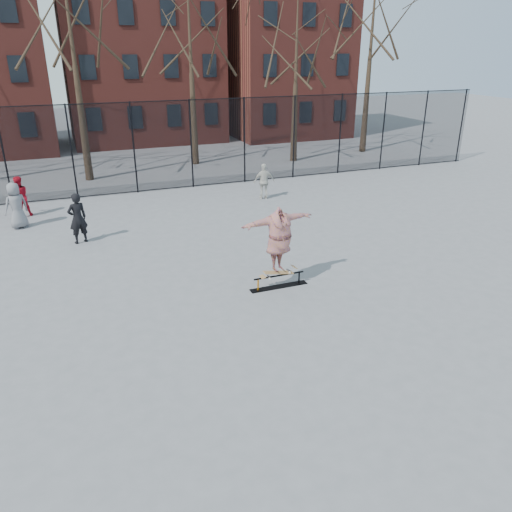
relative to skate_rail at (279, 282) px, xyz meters
name	(u,v)px	position (x,y,z in m)	size (l,w,h in m)	color
ground	(282,322)	(-0.70, -1.78, -0.14)	(100.00, 100.00, 0.00)	slate
skate_rail	(279,282)	(0.00, 0.00, 0.00)	(1.67, 0.25, 0.37)	black
skateboard	(278,273)	(-0.02, 0.00, 0.28)	(0.93, 0.22, 0.11)	olive
skater	(279,241)	(-0.02, 0.00, 1.23)	(2.21, 0.60, 1.79)	#673B95
bystander_grey	(16,206)	(-6.90, 7.94, 0.70)	(0.83, 0.54, 1.69)	slate
bystander_black	(78,218)	(-4.91, 5.55, 0.72)	(0.63, 0.41, 1.73)	black
bystander_red	(19,197)	(-6.87, 9.33, 0.65)	(0.77, 0.60, 1.59)	#B71020
bystander_white	(264,181)	(2.88, 8.18, 0.63)	(0.90, 0.38, 1.54)	beige
fence	(165,145)	(-0.72, 11.22, 1.91)	(34.03, 0.07, 4.00)	black
tree_row	(134,19)	(-0.95, 15.37, 7.21)	(33.66, 7.46, 10.67)	black
rowhouses	(131,48)	(0.02, 24.22, 5.92)	(29.00, 7.00, 13.00)	maroon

